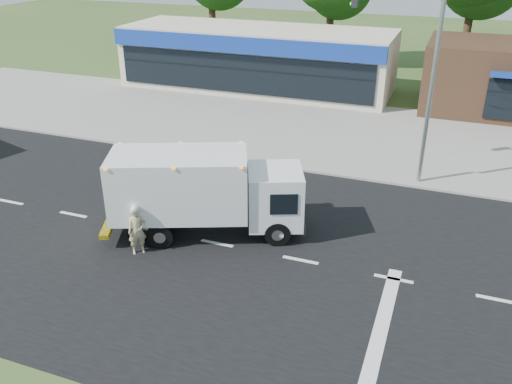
# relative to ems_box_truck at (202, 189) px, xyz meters

# --- Properties ---
(ground) EXTENTS (120.00, 120.00, 0.00)m
(ground) POSITION_rel_ems_box_truck_xyz_m (3.76, -0.51, -1.76)
(ground) COLOR #385123
(ground) RESTS_ON ground
(road_asphalt) EXTENTS (60.00, 14.00, 0.02)m
(road_asphalt) POSITION_rel_ems_box_truck_xyz_m (3.76, -0.51, -1.75)
(road_asphalt) COLOR black
(road_asphalt) RESTS_ON ground
(sidewalk) EXTENTS (60.00, 2.40, 0.12)m
(sidewalk) POSITION_rel_ems_box_truck_xyz_m (3.76, 7.69, -1.70)
(sidewalk) COLOR gray
(sidewalk) RESTS_ON ground
(parking_apron) EXTENTS (60.00, 9.00, 0.02)m
(parking_apron) POSITION_rel_ems_box_truck_xyz_m (3.76, 13.49, -1.75)
(parking_apron) COLOR gray
(parking_apron) RESTS_ON ground
(lane_markings) EXTENTS (55.20, 7.00, 0.01)m
(lane_markings) POSITION_rel_ems_box_truck_xyz_m (5.11, -1.86, -1.74)
(lane_markings) COLOR silver
(lane_markings) RESTS_ON road_asphalt
(ems_box_truck) EXTENTS (7.16, 4.56, 3.04)m
(ems_box_truck) POSITION_rel_ems_box_truck_xyz_m (0.00, 0.00, 0.00)
(ems_box_truck) COLOR black
(ems_box_truck) RESTS_ON ground
(emergency_worker) EXTENTS (0.71, 0.71, 1.78)m
(emergency_worker) POSITION_rel_ems_box_truck_xyz_m (-1.46, -1.93, -0.88)
(emergency_worker) COLOR tan
(emergency_worker) RESTS_ON ground
(retail_strip_mall) EXTENTS (18.00, 6.20, 4.00)m
(retail_strip_mall) POSITION_rel_ems_box_truck_xyz_m (-5.24, 19.42, 0.26)
(retail_strip_mall) COLOR beige
(retail_strip_mall) RESTS_ON ground
(traffic_signal_pole) EXTENTS (3.51, 0.25, 8.00)m
(traffic_signal_pole) POSITION_rel_ems_box_truck_xyz_m (6.11, 7.09, 3.17)
(traffic_signal_pole) COLOR gray
(traffic_signal_pole) RESTS_ON ground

